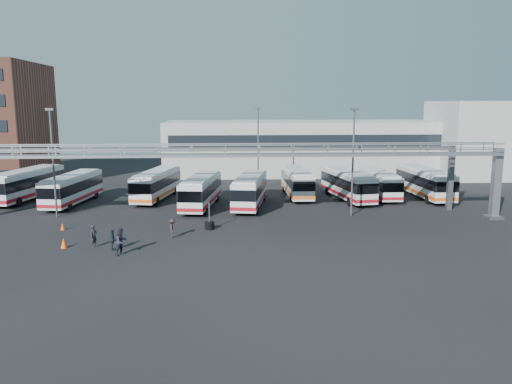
{
  "coord_description": "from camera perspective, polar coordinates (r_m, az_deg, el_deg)",
  "views": [
    {
      "loc": [
        0.07,
        -39.14,
        10.55
      ],
      "look_at": [
        2.78,
        6.0,
        2.58
      ],
      "focal_mm": 35.0,
      "sensor_mm": 36.0,
      "label": 1
    }
  ],
  "objects": [
    {
      "name": "pedestrian_c",
      "position": [
        40.45,
        -9.53,
        -4.12
      ],
      "size": [
        0.67,
        1.06,
        1.56
      ],
      "primitive_type": "imported",
      "rotation": [
        0.0,
        0.0,
        1.67
      ],
      "color": "#2E211E",
      "rests_on": "ground"
    },
    {
      "name": "bus_1",
      "position": [
        56.56,
        -20.24,
        0.46
      ],
      "size": [
        3.92,
        10.86,
        3.23
      ],
      "rotation": [
        0.0,
        0.0,
        -0.14
      ],
      "color": "silver",
      "rests_on": "ground"
    },
    {
      "name": "bus_9",
      "position": [
        59.91,
        18.72,
        1.11
      ],
      "size": [
        2.94,
        11.09,
        3.34
      ],
      "rotation": [
        0.0,
        0.0,
        0.04
      ],
      "color": "silver",
      "rests_on": "ground"
    },
    {
      "name": "bus_4",
      "position": [
        51.78,
        -6.3,
        0.2
      ],
      "size": [
        4.07,
        10.93,
        3.24
      ],
      "rotation": [
        0.0,
        0.0,
        -0.15
      ],
      "color": "silver",
      "rests_on": "ground"
    },
    {
      "name": "bus_0",
      "position": [
        60.82,
        -24.69,
        0.91
      ],
      "size": [
        4.89,
        11.67,
        3.45
      ],
      "rotation": [
        0.0,
        0.0,
        -0.2
      ],
      "color": "silver",
      "rests_on": "ground"
    },
    {
      "name": "cone_right",
      "position": [
        45.59,
        -21.23,
        -3.68
      ],
      "size": [
        0.51,
        0.51,
        0.62
      ],
      "primitive_type": "cone",
      "rotation": [
        0.0,
        0.0,
        -0.42
      ],
      "color": "#F44B0D",
      "rests_on": "ground"
    },
    {
      "name": "pedestrian_d",
      "position": [
        38.02,
        -16.08,
        -5.27
      ],
      "size": [
        0.63,
        1.0,
        1.59
      ],
      "primitive_type": "imported",
      "rotation": [
        0.0,
        0.0,
        1.85
      ],
      "color": "#19272E",
      "rests_on": "ground"
    },
    {
      "name": "pedestrian_a",
      "position": [
        39.24,
        -18.06,
        -4.82
      ],
      "size": [
        0.63,
        0.73,
        1.7
      ],
      "primitive_type": "imported",
      "rotation": [
        0.0,
        0.0,
        1.14
      ],
      "color": "#21232A",
      "rests_on": "ground"
    },
    {
      "name": "light_pole_left",
      "position": [
        50.04,
        -22.2,
        3.72
      ],
      "size": [
        0.7,
        0.35,
        10.21
      ],
      "color": "#4C4F54",
      "rests_on": "ground"
    },
    {
      "name": "bus_7",
      "position": [
        56.57,
        10.42,
        0.94
      ],
      "size": [
        3.99,
        11.03,
        3.28
      ],
      "rotation": [
        0.0,
        0.0,
        0.14
      ],
      "color": "silver",
      "rests_on": "ground"
    },
    {
      "name": "light_pole_mid",
      "position": [
        47.9,
        11.03,
        4.03
      ],
      "size": [
        0.7,
        0.35,
        10.21
      ],
      "color": "#4C4F54",
      "rests_on": "ground"
    },
    {
      "name": "warehouse",
      "position": [
        78.33,
        5.36,
        5.15
      ],
      "size": [
        42.0,
        14.0,
        8.0
      ],
      "primitive_type": "cube",
      "color": "#9E9E99",
      "rests_on": "ground"
    },
    {
      "name": "building_right",
      "position": [
        80.78,
        24.7,
        5.5
      ],
      "size": [
        14.0,
        12.0,
        11.0
      ],
      "primitive_type": "cube",
      "color": "#B2B2AD",
      "rests_on": "ground"
    },
    {
      "name": "bus_5",
      "position": [
        51.88,
        -0.68,
        0.3
      ],
      "size": [
        4.32,
        11.06,
        3.28
      ],
      "rotation": [
        0.0,
        0.0,
        -0.17
      ],
      "color": "silver",
      "rests_on": "ground"
    },
    {
      "name": "gantry",
      "position": [
        45.3,
        -3.51,
        3.58
      ],
      "size": [
        51.4,
        5.15,
        7.1
      ],
      "color": "gray",
      "rests_on": "ground"
    },
    {
      "name": "light_pole_back",
      "position": [
        61.46,
        0.24,
        5.49
      ],
      "size": [
        0.7,
        0.35,
        10.21
      ],
      "color": "#4C4F54",
      "rests_on": "ground"
    },
    {
      "name": "pedestrian_b",
      "position": [
        36.68,
        -15.14,
        -5.47
      ],
      "size": [
        1.19,
        1.21,
        1.97
      ],
      "primitive_type": "imported",
      "rotation": [
        0.0,
        0.0,
        0.88
      ],
      "color": "#282331",
      "rests_on": "ground"
    },
    {
      "name": "bus_3",
      "position": [
        56.88,
        -11.29,
        0.95
      ],
      "size": [
        4.43,
        11.0,
        3.26
      ],
      "rotation": [
        0.0,
        0.0,
        -0.19
      ],
      "color": "silver",
      "rests_on": "ground"
    },
    {
      "name": "ground",
      "position": [
        40.54,
        -3.43,
        -5.11
      ],
      "size": [
        140.0,
        140.0,
        0.0
      ],
      "primitive_type": "plane",
      "color": "black",
      "rests_on": "ground"
    },
    {
      "name": "bus_8",
      "position": [
        58.85,
        13.94,
        1.02
      ],
      "size": [
        2.46,
        10.0,
        3.03
      ],
      "rotation": [
        0.0,
        0.0,
        -0.02
      ],
      "color": "silver",
      "rests_on": "ground"
    },
    {
      "name": "cone_left",
      "position": [
        39.9,
        -21.11,
        -5.45
      ],
      "size": [
        0.56,
        0.56,
        0.77
      ],
      "primitive_type": "cone",
      "rotation": [
        0.0,
        0.0,
        0.18
      ],
      "color": "#F44B0D",
      "rests_on": "ground"
    },
    {
      "name": "bus_6",
      "position": [
        57.73,
        4.7,
        1.2
      ],
      "size": [
        2.48,
        10.51,
        3.19
      ],
      "rotation": [
        0.0,
        0.0,
        0.0
      ],
      "color": "silver",
      "rests_on": "ground"
    },
    {
      "name": "tire_stack",
      "position": [
        42.88,
        -5.34,
        -3.75
      ],
      "size": [
        0.82,
        0.82,
        2.34
      ],
      "color": "black",
      "rests_on": "ground"
    }
  ]
}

